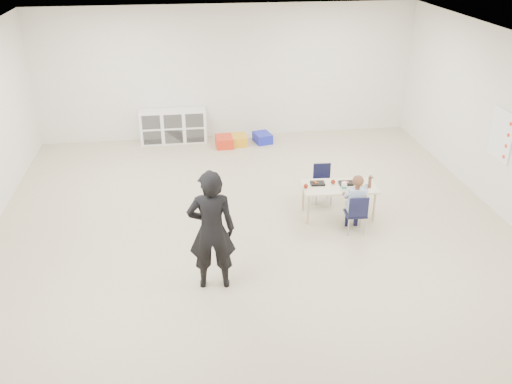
{
  "coord_description": "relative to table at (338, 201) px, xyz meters",
  "views": [
    {
      "loc": [
        -0.95,
        -6.82,
        4.25
      ],
      "look_at": [
        -0.02,
        -0.08,
        0.85
      ],
      "focal_mm": 38.0,
      "sensor_mm": 36.0,
      "label": 1
    }
  ],
  "objects": [
    {
      "name": "rules_poster",
      "position": [
        2.58,
        0.01,
        0.98
      ],
      "size": [
        0.02,
        0.6,
        0.8
      ],
      "primitive_type": "cube",
      "color": "white",
      "rests_on": "room"
    },
    {
      "name": "bin_blue",
      "position": [
        -0.71,
        3.38,
        -0.17
      ],
      "size": [
        0.42,
        0.48,
        0.2
      ],
      "primitive_type": "cube",
      "rotation": [
        0.0,
        0.0,
        0.24
      ],
      "color": "#1720B0",
      "rests_on": "ground"
    },
    {
      "name": "bin_yellow",
      "position": [
        -1.24,
        3.33,
        -0.17
      ],
      "size": [
        0.35,
        0.44,
        0.21
      ],
      "primitive_type": "cube",
      "rotation": [
        0.0,
        0.0,
        0.04
      ],
      "color": "orange",
      "rests_on": "ground"
    },
    {
      "name": "milk_carton",
      "position": [
        0.04,
        -0.1,
        0.31
      ],
      "size": [
        0.07,
        0.07,
        0.1
      ],
      "primitive_type": "cube",
      "rotation": [
        0.0,
        0.0,
        -0.05
      ],
      "color": "white",
      "rests_on": "table"
    },
    {
      "name": "child",
      "position": [
        0.12,
        -0.52,
        0.23
      ],
      "size": [
        0.45,
        0.45,
        1.01
      ],
      "primitive_type": null,
      "rotation": [
        0.0,
        0.0,
        -0.05
      ],
      "color": "#A0B6D9",
      "rests_on": "chair_near"
    },
    {
      "name": "table",
      "position": [
        0.0,
        0.0,
        0.0
      ],
      "size": [
        1.2,
        0.65,
        0.54
      ],
      "rotation": [
        0.0,
        0.0,
        -0.05
      ],
      "color": "beige",
      "rests_on": "ground"
    },
    {
      "name": "bread_roll",
      "position": [
        0.31,
        -0.14,
        0.3
      ],
      "size": [
        0.09,
        0.09,
        0.07
      ],
      "primitive_type": "ellipsoid",
      "color": "#AF7947",
      "rests_on": "table"
    },
    {
      "name": "chair_near",
      "position": [
        0.12,
        -0.52,
        0.05
      ],
      "size": [
        0.33,
        0.31,
        0.64
      ],
      "primitive_type": null,
      "rotation": [
        0.0,
        0.0,
        -0.05
      ],
      "color": "black",
      "rests_on": "ground"
    },
    {
      "name": "adult",
      "position": [
        -2.1,
        -1.59,
        0.55
      ],
      "size": [
        0.62,
        0.43,
        1.64
      ],
      "primitive_type": "imported",
      "rotation": [
        0.0,
        0.0,
        3.08
      ],
      "color": "black",
      "rests_on": "ground"
    },
    {
      "name": "bin_red",
      "position": [
        -1.55,
        3.26,
        -0.16
      ],
      "size": [
        0.36,
        0.46,
        0.22
      ],
      "primitive_type": "cube",
      "rotation": [
        0.0,
        0.0,
        0.04
      ],
      "color": "red",
      "rests_on": "ground"
    },
    {
      "name": "apple_far",
      "position": [
        -0.54,
        -0.01,
        0.3
      ],
      "size": [
        0.07,
        0.07,
        0.07
      ],
      "primitive_type": "sphere",
      "color": "maroon",
      "rests_on": "table"
    },
    {
      "name": "lunch_tray_far",
      "position": [
        -0.32,
        0.1,
        0.28
      ],
      "size": [
        0.23,
        0.17,
        0.03
      ],
      "primitive_type": "cube",
      "rotation": [
        0.0,
        0.0,
        -0.05
      ],
      "color": "black",
      "rests_on": "table"
    },
    {
      "name": "chair_far",
      "position": [
        -0.12,
        0.52,
        0.05
      ],
      "size": [
        0.33,
        0.31,
        0.64
      ],
      "primitive_type": null,
      "rotation": [
        0.0,
        0.0,
        -0.05
      ],
      "color": "black",
      "rests_on": "ground"
    },
    {
      "name": "apple_near",
      "position": [
        -0.08,
        0.08,
        0.3
      ],
      "size": [
        0.07,
        0.07,
        0.07
      ],
      "primitive_type": "sphere",
      "color": "maroon",
      "rests_on": "table"
    },
    {
      "name": "room",
      "position": [
        -1.4,
        -0.59,
        1.13
      ],
      "size": [
        9.0,
        9.02,
        2.8
      ],
      "color": "beige",
      "rests_on": "ground"
    },
    {
      "name": "lunch_tray_near",
      "position": [
        0.12,
        0.05,
        0.28
      ],
      "size": [
        0.23,
        0.17,
        0.03
      ],
      "primitive_type": "cube",
      "rotation": [
        0.0,
        0.0,
        -0.05
      ],
      "color": "black",
      "rests_on": "table"
    },
    {
      "name": "cubby_shelf",
      "position": [
        -2.6,
        3.69,
        0.08
      ],
      "size": [
        1.4,
        0.4,
        0.7
      ],
      "primitive_type": "cube",
      "color": "white",
      "rests_on": "ground"
    }
  ]
}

